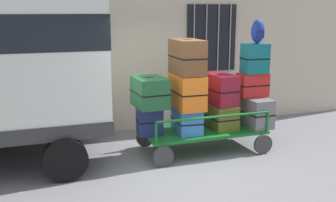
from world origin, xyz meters
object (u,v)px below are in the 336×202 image
object	(u,v)px
suitcase_midleft_bottom	(187,120)
suitcase_left_bottom	(149,120)
luggage_cart	(203,133)
backpack	(258,31)
suitcase_midleft_top	(187,57)
suitcase_midleft_middle	(187,91)
suitcase_center_bottom	(220,116)
suitcase_center_middle	(220,89)
suitcase_midright_middle	(253,85)
suitcase_left_middle	(150,92)
suitcase_midright_top	(255,58)
suitcase_midright_bottom	(252,111)

from	to	relation	value
suitcase_midleft_bottom	suitcase_left_bottom	bearing A→B (deg)	174.83
luggage_cart	backpack	world-z (taller)	backpack
luggage_cart	suitcase_midleft_top	world-z (taller)	suitcase_midleft_top
suitcase_midleft_middle	suitcase_midleft_bottom	bearing A→B (deg)	90.00
suitcase_left_bottom	suitcase_center_bottom	distance (m)	1.40
suitcase_midleft_bottom	suitcase_center_middle	bearing A→B (deg)	4.68
suitcase_midleft_bottom	suitcase_midleft_top	xyz separation A→B (m)	(0.00, 0.01, 1.17)
luggage_cart	suitcase_midleft_bottom	size ratio (longest dim) A/B	3.02
suitcase_left_bottom	suitcase_center_bottom	world-z (taller)	suitcase_left_bottom
suitcase_midleft_top	backpack	size ratio (longest dim) A/B	1.86
suitcase_left_bottom	suitcase_midleft_top	size ratio (longest dim) A/B	0.64
suitcase_left_bottom	suitcase_midright_middle	bearing A→B (deg)	-0.29
suitcase_midleft_top	backpack	xyz separation A→B (m)	(1.43, 0.01, 0.43)
backpack	suitcase_midleft_bottom	bearing A→B (deg)	-179.42
luggage_cart	suitcase_center_middle	bearing A→B (deg)	3.58
suitcase_midleft_middle	suitcase_center_bottom	xyz separation A→B (m)	(0.70, 0.01, -0.53)
suitcase_left_middle	suitcase_midright_top	size ratio (longest dim) A/B	1.35
suitcase_midleft_middle	suitcase_midright_top	size ratio (longest dim) A/B	1.51
suitcase_center_bottom	suitcase_center_middle	bearing A→B (deg)	90.00
suitcase_midright_top	suitcase_midleft_middle	bearing A→B (deg)	-179.21
suitcase_left_middle	backpack	world-z (taller)	backpack
suitcase_midright_bottom	suitcase_midright_top	xyz separation A→B (m)	(0.00, -0.00, 1.03)
suitcase_left_bottom	suitcase_midright_top	xyz separation A→B (m)	(2.09, -0.05, 1.05)
suitcase_left_middle	backpack	bearing A→B (deg)	-0.64
suitcase_midleft_bottom	suitcase_midright_bottom	size ratio (longest dim) A/B	0.80
suitcase_midleft_middle	suitcase_midright_middle	world-z (taller)	suitcase_midleft_middle
suitcase_midleft_top	suitcase_midright_bottom	xyz separation A→B (m)	(1.39, 0.01, -1.11)
suitcase_midleft_middle	suitcase_center_middle	bearing A→B (deg)	4.90
suitcase_left_middle	luggage_cart	bearing A→B (deg)	-0.16
suitcase_midleft_bottom	suitcase_midright_middle	size ratio (longest dim) A/B	1.32
suitcase_midleft_middle	suitcase_midright_bottom	distance (m)	1.48
suitcase_midleft_bottom	suitcase_midright_bottom	xyz separation A→B (m)	(1.39, 0.02, 0.05)
suitcase_midleft_middle	suitcase_midleft_top	xyz separation A→B (m)	(0.00, 0.01, 0.63)
suitcase_midright_top	luggage_cart	bearing A→B (deg)	178.98
suitcase_left_bottom	suitcase_midright_middle	size ratio (longest dim) A/B	0.90
suitcase_midleft_bottom	suitcase_midright_top	world-z (taller)	suitcase_midright_top
suitcase_midleft_bottom	suitcase_midleft_middle	world-z (taller)	suitcase_midleft_middle
suitcase_midright_bottom	suitcase_midright_middle	world-z (taller)	suitcase_midright_middle
suitcase_center_bottom	backpack	bearing A→B (deg)	0.30
suitcase_midleft_top	suitcase_center_bottom	bearing A→B (deg)	0.37
suitcase_midright_bottom	suitcase_midleft_top	bearing A→B (deg)	-179.47
suitcase_midleft_bottom	suitcase_midright_top	bearing A→B (deg)	0.68
suitcase_center_bottom	suitcase_center_middle	xyz separation A→B (m)	(0.00, 0.05, 0.52)
suitcase_midleft_bottom	suitcase_center_bottom	distance (m)	0.70
suitcase_center_bottom	suitcase_center_middle	distance (m)	0.52
suitcase_center_middle	luggage_cart	bearing A→B (deg)	-176.42
suitcase_left_bottom	suitcase_midright_bottom	size ratio (longest dim) A/B	0.55
suitcase_midright_bottom	suitcase_midright_middle	bearing A→B (deg)	90.00
suitcase_left_bottom	suitcase_midright_bottom	distance (m)	2.09
suitcase_midright_top	suitcase_left_bottom	bearing A→B (deg)	178.73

